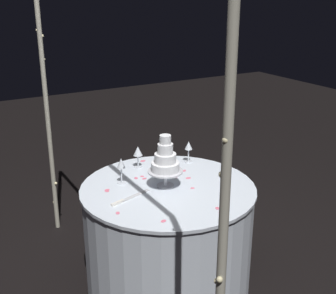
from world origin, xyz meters
TOP-DOWN VIEW (x-y plane):
  - ground_plane at (0.00, 0.00)m, footprint 12.00×12.00m
  - decorative_arch at (0.00, 0.43)m, footprint 2.31×0.06m
  - main_table at (0.00, 0.00)m, footprint 1.11×1.11m
  - tiered_cake at (0.02, 0.01)m, footprint 0.22×0.22m
  - wine_glass_0 at (0.38, 0.02)m, footprint 0.06×0.06m
  - wine_glass_1 at (0.20, 0.23)m, footprint 0.06×0.06m
  - wine_glass_2 at (0.30, -0.34)m, footprint 0.06×0.06m
  - cake_knife at (-0.03, 0.29)m, footprint 0.11×0.29m
  - rose_petal_0 at (0.22, 0.12)m, footprint 0.04×0.03m
  - rose_petal_1 at (0.05, -0.18)m, footprint 0.03×0.04m
  - rose_petal_2 at (0.47, -0.06)m, footprint 0.03×0.04m
  - rose_petal_3 at (-0.10, -0.12)m, footprint 0.03×0.03m
  - rose_petal_4 at (0.15, 0.35)m, footprint 0.03×0.03m
  - rose_petal_5 at (0.13, 0.36)m, footprint 0.04×0.03m
  - rose_petal_6 at (0.17, -0.22)m, footprint 0.04×0.04m
  - rose_petal_7 at (0.11, -0.12)m, footprint 0.04×0.03m
  - rose_petal_8 at (-0.16, 0.42)m, footprint 0.04×0.03m
  - rose_petal_9 at (-0.37, 0.24)m, footprint 0.04×0.04m
  - rose_petal_10 at (0.11, -0.11)m, footprint 0.03×0.03m
  - rose_petal_11 at (0.22, 0.07)m, footprint 0.03×0.03m
  - rose_petal_12 at (-0.45, -0.08)m, footprint 0.04×0.03m
  - rose_petal_13 at (-0.39, -0.10)m, footprint 0.04×0.03m
  - rose_petal_14 at (0.18, 0.07)m, footprint 0.03×0.03m

SIDE VIEW (x-z plane):
  - ground_plane at x=0.00m, z-range 0.00..0.00m
  - main_table at x=0.00m, z-range 0.00..0.73m
  - rose_petal_0 at x=0.22m, z-range 0.73..0.73m
  - rose_petal_1 at x=0.05m, z-range 0.73..0.73m
  - rose_petal_2 at x=0.47m, z-range 0.73..0.73m
  - rose_petal_3 at x=-0.10m, z-range 0.73..0.73m
  - rose_petal_4 at x=0.15m, z-range 0.73..0.73m
  - rose_petal_5 at x=0.13m, z-range 0.73..0.73m
  - rose_petal_6 at x=0.17m, z-range 0.73..0.73m
  - rose_petal_7 at x=0.11m, z-range 0.73..0.73m
  - rose_petal_8 at x=-0.16m, z-range 0.73..0.73m
  - rose_petal_9 at x=-0.37m, z-range 0.73..0.73m
  - rose_petal_10 at x=0.11m, z-range 0.73..0.73m
  - rose_petal_11 at x=0.22m, z-range 0.73..0.73m
  - rose_petal_12 at x=-0.45m, z-range 0.73..0.73m
  - rose_petal_13 at x=-0.39m, z-range 0.73..0.73m
  - rose_petal_14 at x=0.18m, z-range 0.73..0.73m
  - cake_knife at x=-0.03m, z-range 0.72..0.74m
  - wine_glass_2 at x=0.30m, z-range 0.76..0.92m
  - wine_glass_0 at x=0.38m, z-range 0.76..0.92m
  - wine_glass_1 at x=0.20m, z-range 0.76..0.94m
  - tiered_cake at x=0.02m, z-range 0.72..1.06m
  - decorative_arch at x=0.00m, z-range 0.36..2.56m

